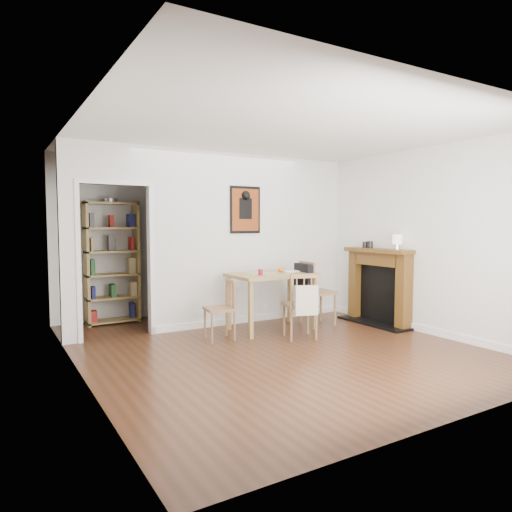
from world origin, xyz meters
TOP-DOWN VIEW (x-y plane):
  - ground at (0.00, 0.00)m, footprint 5.20×5.20m
  - room_shell at (0.10, 1.34)m, footprint 5.20×5.20m
  - dining_table at (0.51, 0.74)m, footprint 1.21×0.77m
  - chair_left at (-0.40, 0.62)m, footprint 0.45×0.45m
  - chair_right at (1.26, 0.66)m, footprint 0.59×0.53m
  - chair_front at (0.56, 0.12)m, footprint 0.56×0.59m
  - bookshelf at (-1.37, 2.37)m, footprint 0.79×0.32m
  - fireplace at (2.16, 0.25)m, footprint 0.45×1.25m
  - red_glass at (0.25, 0.63)m, footprint 0.06×0.06m
  - orange_fruit at (0.71, 0.81)m, footprint 0.08×0.08m
  - placemat at (0.37, 0.82)m, footprint 0.43×0.33m
  - notebook at (0.89, 0.81)m, footprint 0.28×0.20m
  - mantel_lamp at (2.11, -0.14)m, footprint 0.14×0.14m
  - ceramic_jar_a at (2.10, 0.40)m, footprint 0.09×0.09m
  - ceramic_jar_b at (2.10, 0.51)m, footprint 0.08×0.08m

SIDE VIEW (x-z plane):
  - ground at x=0.00m, z-range 0.00..0.00m
  - chair_left at x=-0.40m, z-range 0.00..0.80m
  - chair_front at x=0.56m, z-range 0.01..0.89m
  - chair_right at x=1.26m, z-range 0.02..0.99m
  - fireplace at x=2.16m, z-range 0.04..1.20m
  - dining_table at x=0.51m, z-range 0.31..1.13m
  - placemat at x=0.37m, z-range 0.82..0.83m
  - notebook at x=0.89m, z-range 0.82..0.84m
  - orange_fruit at x=0.71m, z-range 0.82..0.90m
  - red_glass at x=0.25m, z-range 0.82..0.91m
  - bookshelf at x=-1.37m, z-range -0.01..1.88m
  - ceramic_jar_b at x=2.10m, z-range 1.16..1.26m
  - ceramic_jar_a at x=2.10m, z-range 1.16..1.27m
  - room_shell at x=0.10m, z-range -1.30..3.90m
  - mantel_lamp at x=2.11m, z-range 1.19..1.41m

